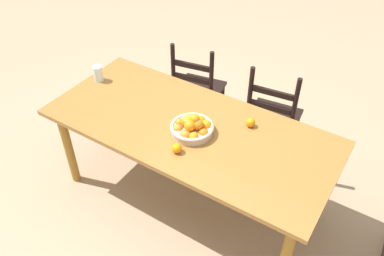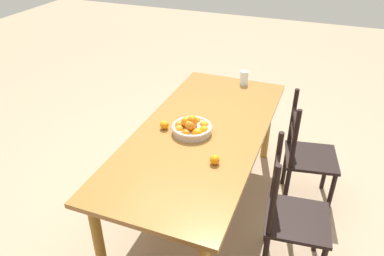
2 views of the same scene
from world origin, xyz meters
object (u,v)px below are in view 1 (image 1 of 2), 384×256
at_px(orange_loose_1, 177,148).
at_px(fruit_bowl, 192,127).
at_px(dining_table, 189,135).
at_px(orange_loose_0, 250,123).
at_px(drinking_glass, 98,73).
at_px(chair_by_cabinet, 272,120).
at_px(chair_near_window, 197,92).

bearing_deg(orange_loose_1, fruit_bowl, 95.34).
distance_m(dining_table, orange_loose_1, 0.29).
distance_m(fruit_bowl, orange_loose_0, 0.40).
bearing_deg(drinking_glass, orange_loose_1, -19.56).
bearing_deg(orange_loose_1, dining_table, 106.59).
height_order(chair_by_cabinet, orange_loose_1, chair_by_cabinet).
relative_size(orange_loose_0, orange_loose_1, 0.99).
xyz_separation_m(chair_near_window, chair_by_cabinet, (0.72, -0.01, 0.00)).
bearing_deg(chair_near_window, drinking_glass, 42.44).
bearing_deg(orange_loose_0, orange_loose_1, -119.93).
xyz_separation_m(chair_near_window, orange_loose_1, (0.47, -1.00, 0.34)).
xyz_separation_m(chair_near_window, drinking_glass, (-0.50, -0.66, 0.37)).
relative_size(fruit_bowl, orange_loose_0, 4.59).
bearing_deg(fruit_bowl, chair_near_window, 119.61).
relative_size(fruit_bowl, drinking_glass, 2.34).
height_order(chair_near_window, chair_by_cabinet, chair_by_cabinet).
height_order(orange_loose_1, drinking_glass, drinking_glass).
distance_m(chair_by_cabinet, orange_loose_0, 0.61).
bearing_deg(drinking_glass, dining_table, -5.51).
xyz_separation_m(dining_table, drinking_glass, (-0.89, 0.09, 0.14)).
relative_size(chair_near_window, chair_by_cabinet, 0.98).
distance_m(fruit_bowl, drinking_glass, 0.96).
distance_m(dining_table, drinking_glass, 0.91).
distance_m(chair_near_window, fruit_bowl, 0.98).
height_order(chair_near_window, orange_loose_0, chair_near_window).
bearing_deg(drinking_glass, orange_loose_0, 5.93).
distance_m(fruit_bowl, orange_loose_1, 0.21).
distance_m(chair_near_window, drinking_glass, 0.90).
bearing_deg(drinking_glass, chair_by_cabinet, 27.83).
height_order(chair_near_window, orange_loose_1, chair_near_window).
bearing_deg(chair_by_cabinet, drinking_glass, 21.05).
xyz_separation_m(orange_loose_0, orange_loose_1, (-0.27, -0.47, 0.00)).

